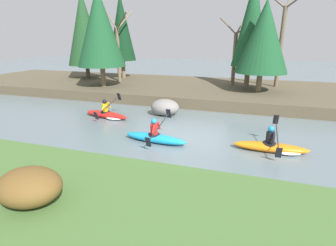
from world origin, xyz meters
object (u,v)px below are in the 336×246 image
Objects in this scene: kayaker_lead at (274,147)px; boulder_midstream at (165,107)px; kayaker_middle at (156,137)px; kayaker_trailing at (108,114)px.

boulder_midstream is (-5.48, 3.48, 0.25)m from kayaker_lead.
kayaker_middle is 4.05m from boulder_midstream.
boulder_midstream is (2.74, 1.48, 0.25)m from kayaker_trailing.
kayaker_trailing is at bearing 152.24° from kayaker_middle.
kayaker_lead is 6.49m from boulder_midstream.
boulder_midstream is at bearing 146.14° from kayaker_lead.
kayaker_trailing is (-8.21, 2.00, 0.00)m from kayaker_lead.
kayaker_middle and kayaker_trailing have the same top height.
kayaker_middle is at bearing -76.82° from boulder_midstream.
kayaker_trailing reaches higher than boulder_midstream.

